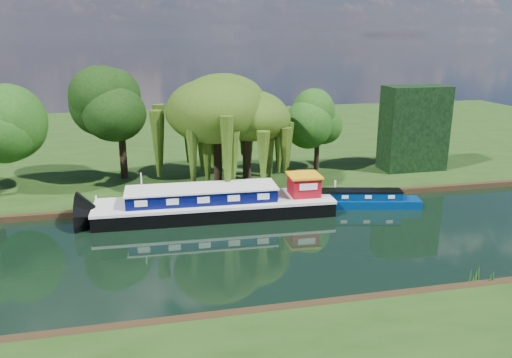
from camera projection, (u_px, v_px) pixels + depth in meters
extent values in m
plane|color=black|center=(250.00, 247.00, 31.83)|extent=(120.00, 120.00, 0.00)
cube|color=#19340E|center=(195.00, 139.00, 63.66)|extent=(120.00, 52.00, 0.45)
cube|color=black|center=(215.00, 210.00, 37.27)|extent=(17.65, 4.48, 1.17)
cube|color=silver|center=(215.00, 201.00, 37.08)|extent=(17.75, 4.56, 0.21)
cube|color=#050A40|center=(202.00, 195.00, 36.75)|extent=(10.96, 3.17, 0.93)
cube|color=silver|center=(202.00, 188.00, 36.61)|extent=(11.16, 3.37, 0.12)
cube|color=maroon|center=(304.00, 186.00, 38.05)|extent=(2.21, 2.21, 1.46)
cube|color=orange|center=(304.00, 175.00, 37.82)|extent=(2.46, 2.46, 0.16)
cylinder|color=silver|center=(142.00, 189.00, 35.80)|extent=(0.10, 0.10, 2.34)
cube|color=navy|center=(355.00, 203.00, 39.22)|extent=(10.33, 3.87, 0.77)
cube|color=navy|center=(355.00, 195.00, 39.03)|extent=(7.25, 2.79, 0.64)
cube|color=black|center=(355.00, 190.00, 38.93)|extent=(7.35, 2.89, 0.09)
cube|color=silver|center=(322.00, 197.00, 38.39)|extent=(0.51, 0.15, 0.27)
cube|color=silver|center=(345.00, 197.00, 38.39)|extent=(0.51, 0.15, 0.27)
cube|color=silver|center=(368.00, 197.00, 38.39)|extent=(0.51, 0.15, 0.27)
cube|color=silver|center=(391.00, 197.00, 38.39)|extent=(0.51, 0.15, 0.27)
cylinder|color=black|center=(218.00, 154.00, 42.91)|extent=(0.69, 0.69, 5.36)
ellipsoid|color=#2B430E|center=(217.00, 110.00, 41.83)|extent=(7.48, 7.48, 4.83)
cylinder|color=black|center=(247.00, 161.00, 42.57)|extent=(0.62, 0.62, 4.37)
ellipsoid|color=#2B430E|center=(247.00, 125.00, 41.69)|extent=(5.96, 5.96, 3.85)
cylinder|color=black|center=(122.00, 140.00, 44.71)|extent=(0.68, 0.68, 7.02)
ellipsoid|color=black|center=(120.00, 108.00, 43.91)|extent=(5.62, 5.62, 5.62)
cylinder|color=black|center=(317.00, 143.00, 47.87)|extent=(0.43, 0.43, 5.10)
ellipsoid|color=#184310|center=(318.00, 122.00, 47.29)|extent=(4.08, 4.08, 4.08)
cube|color=black|center=(414.00, 128.00, 47.67)|extent=(6.00, 3.00, 8.00)
cylinder|color=silver|center=(230.00, 179.00, 41.35)|extent=(0.10, 0.10, 2.20)
sphere|color=white|center=(229.00, 164.00, 41.00)|extent=(0.36, 0.36, 0.36)
cylinder|color=silver|center=(96.00, 202.00, 37.37)|extent=(0.16, 0.16, 1.00)
cylinder|color=silver|center=(177.00, 197.00, 38.62)|extent=(0.16, 0.16, 1.00)
cylinder|color=silver|center=(265.00, 191.00, 40.07)|extent=(0.16, 0.16, 1.00)
cylinder|color=silver|center=(335.00, 186.00, 41.31)|extent=(0.16, 0.16, 1.00)
cone|color=#1D4713|center=(479.00, 277.00, 26.74)|extent=(1.20, 1.20, 1.10)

